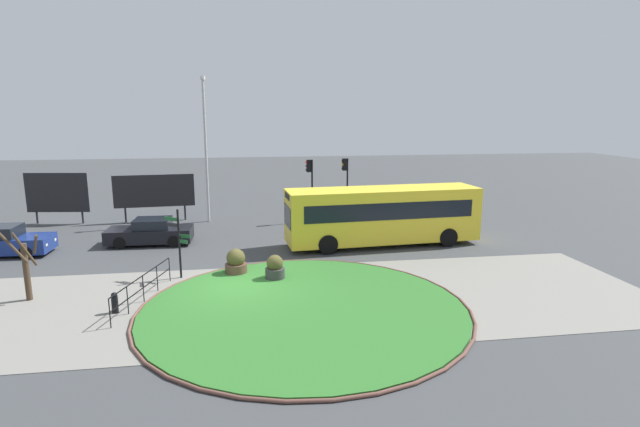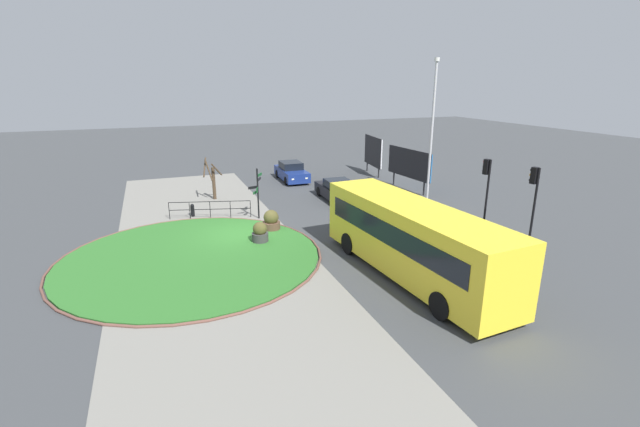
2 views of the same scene
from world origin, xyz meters
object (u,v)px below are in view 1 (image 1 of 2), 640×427
Objects in this scene: lamppost_tall at (206,146)px; traffic_light_near at (346,175)px; bollard_foreground at (115,303)px; car_far_lane at (150,232)px; traffic_light_far at (310,177)px; bus_yellow at (383,215)px; street_tree_bare at (26,265)px; planter_kerbside at (275,269)px; signpost_directional at (179,239)px; car_near_lane at (2,242)px; billboard_left at (57,193)px; billboard_right at (154,191)px; planter_near_signpost at (236,263)px.

traffic_light_near is at bearing -2.81° from lamppost_tall.
bollard_foreground is 18.53m from traffic_light_near.
traffic_light_far is (9.22, 4.26, 2.29)m from car_far_lane.
bus_yellow is 3.68× the size of street_tree_bare.
planter_kerbside is at bearing 51.73° from traffic_light_near.
traffic_light_near reaches higher than signpost_directional.
planter_kerbside is (-2.98, -11.17, -2.44)m from traffic_light_far.
car_far_lane is 10.42m from traffic_light_far.
car_near_lane is 0.50× the size of lamppost_tall.
traffic_light_far reaches higher than planter_kerbside.
planter_kerbside is (12.88, -13.04, -1.46)m from billboard_left.
bollard_foreground is 0.27× the size of street_tree_bare.
traffic_light_far is (-3.05, 6.26, 1.29)m from bus_yellow.
billboard_right is (-12.37, 1.10, -0.97)m from traffic_light_near.
signpost_directional is 12.38m from billboard_right.
planter_near_signpost is at bearing -80.46° from lamppost_tall.
planter_kerbside is at bearing 133.72° from car_far_lane.
car_far_lane is 0.49× the size of lamppost_tall.
traffic_light_near reaches higher than billboard_right.
traffic_light_far reaches higher than billboard_left.
signpost_directional is at bearing 17.82° from bus_yellow.
street_tree_bare is at bearing -113.66° from lamppost_tall.
billboard_left reaches higher than signpost_directional.
signpost_directional reaches higher than street_tree_bare.
lamppost_tall reaches higher than car_near_lane.
car_far_lane is 4.08× the size of planter_kerbside.
bollard_foreground is at bearing -98.73° from lamppost_tall.
planter_near_signpost is (5.31, -11.88, -1.44)m from billboard_right.
traffic_light_near is 18.37m from billboard_left.
planter_near_signpost is 0.41× the size of street_tree_bare.
lamppost_tall is (-8.94, 0.44, 1.94)m from traffic_light_near.
bollard_foreground is 0.08× the size of lamppost_tall.
traffic_light_near is (11.66, 4.89, 2.28)m from car_far_lane.
traffic_light_far is 0.44× the size of lamppost_tall.
billboard_left is (-18.30, 1.25, -0.97)m from traffic_light_near.
lamppost_tall is at bearing -115.42° from car_far_lane.
car_far_lane is at bearing 9.15° from traffic_light_near.
billboard_left reaches higher than car_far_lane.
bus_yellow is at bearing 39.13° from planter_kerbside.
traffic_light_far is at bearing -153.61° from car_far_lane.
bollard_foreground is 0.15× the size of billboard_right.
street_tree_bare is at bearing -68.06° from billboard_left.
signpost_directional reaches higher than car_near_lane.
car_far_lane is 7.33m from lamppost_tall.
car_near_lane is 3.98× the size of planter_near_signpost.
traffic_light_far is 10.13m from billboard_right.
traffic_light_far is 11.41m from planter_near_signpost.
planter_near_signpost is at bearing 22.78° from bus_yellow.
signpost_directional is at bearing 167.72° from planter_kerbside.
billboard_right reaches higher than car_far_lane.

